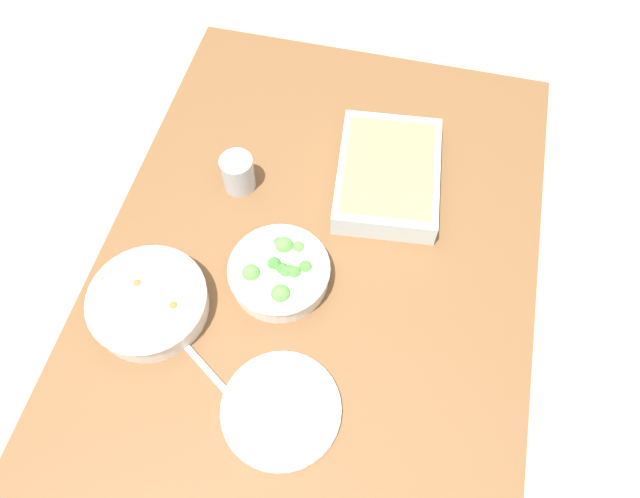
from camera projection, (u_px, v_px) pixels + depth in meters
ground_plane at (320, 364)px, 1.89m from camera, size 6.00×6.00×0.00m
dining_table at (320, 269)px, 1.33m from camera, size 1.20×0.90×0.74m
stew_bowl at (149, 302)px, 1.16m from camera, size 0.23×0.23×0.06m
broccoli_bowl at (279, 272)px, 1.19m from camera, size 0.21×0.21×0.07m
baking_dish at (388, 174)px, 1.31m from camera, size 0.32×0.25×0.06m
drink_cup at (238, 174)px, 1.30m from camera, size 0.07×0.07×0.08m
side_plate at (281, 410)px, 1.08m from camera, size 0.22×0.22×0.01m
spoon_by_stew at (189, 349)px, 1.14m from camera, size 0.11×0.16×0.01m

